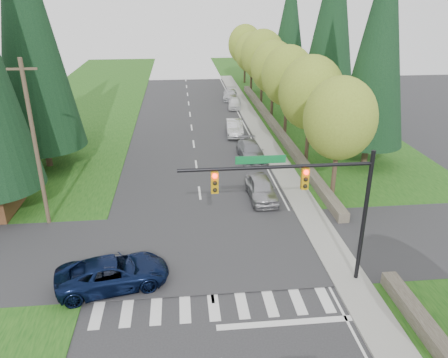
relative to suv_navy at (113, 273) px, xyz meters
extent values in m
cube|color=#154412|center=(17.69, 14.78, -0.71)|extent=(14.00, 110.00, 0.06)
cube|color=#154412|center=(-8.31, 14.78, -0.71)|extent=(14.00, 110.00, 0.06)
cube|color=#28282B|center=(4.69, 2.78, -0.74)|extent=(120.00, 8.00, 0.10)
cube|color=gray|center=(11.59, 16.78, -0.67)|extent=(1.80, 80.00, 0.13)
cube|color=gray|center=(10.74, 16.78, -0.67)|extent=(0.20, 80.00, 0.13)
cube|color=#4C4438|center=(13.29, 24.78, -0.39)|extent=(0.70, 40.00, 0.70)
cylinder|color=black|center=(11.89, -0.72, 2.66)|extent=(0.20, 0.20, 6.80)
cylinder|color=black|center=(7.59, -0.72, 5.46)|extent=(8.60, 0.16, 0.16)
cube|color=#0C662D|center=(6.89, -0.67, 5.81)|extent=(2.20, 0.04, 0.35)
cube|color=#BF8C0C|center=(8.89, -0.72, 4.86)|extent=(0.32, 0.24, 1.00)
sphere|color=#FF0C05|center=(8.89, -0.86, 5.21)|extent=(0.22, 0.22, 0.22)
cube|color=#BF8C0C|center=(4.89, -0.72, 4.86)|extent=(0.32, 0.24, 1.00)
sphere|color=#FF0C05|center=(4.89, -0.86, 5.21)|extent=(0.22, 0.22, 0.22)
cylinder|color=#473828|center=(-4.81, 6.78, 4.26)|extent=(0.24, 0.24, 10.00)
cube|color=#473828|center=(-4.81, 6.78, 8.66)|extent=(1.60, 0.10, 0.12)
cylinder|color=#38281C|center=(13.89, 8.78, 1.64)|extent=(0.32, 0.32, 4.76)
ellipsoid|color=olive|center=(13.89, 8.78, 4.87)|extent=(4.80, 4.80, 5.52)
cylinder|color=#38281C|center=(13.99, 15.78, 1.72)|extent=(0.32, 0.32, 4.93)
ellipsoid|color=olive|center=(13.99, 15.78, 5.07)|extent=(5.20, 5.20, 5.98)
cylinder|color=#38281C|center=(13.79, 22.78, 1.78)|extent=(0.32, 0.32, 5.04)
ellipsoid|color=olive|center=(13.79, 22.78, 5.20)|extent=(5.00, 5.00, 5.75)
cylinder|color=#38281C|center=(13.89, 29.78, 1.67)|extent=(0.32, 0.32, 4.82)
ellipsoid|color=olive|center=(13.89, 29.78, 4.94)|extent=(5.00, 5.00, 5.75)
cylinder|color=#38281C|center=(13.99, 36.78, 1.84)|extent=(0.32, 0.32, 5.15)
ellipsoid|color=olive|center=(13.99, 36.78, 5.33)|extent=(5.40, 5.40, 6.21)
cylinder|color=#38281C|center=(13.79, 43.78, 1.61)|extent=(0.32, 0.32, 4.70)
ellipsoid|color=olive|center=(13.79, 43.78, 4.80)|extent=(4.80, 4.80, 5.52)
cylinder|color=#38281C|center=(13.89, 50.78, 1.75)|extent=(0.32, 0.32, 4.98)
ellipsoid|color=olive|center=(13.89, 50.78, 5.13)|extent=(5.20, 5.20, 5.98)
cylinder|color=#38281C|center=(-7.31, 16.78, 0.26)|extent=(0.50, 0.50, 2.00)
cone|color=black|center=(-7.31, 16.78, 10.56)|extent=(6.46, 6.46, 19.00)
cylinder|color=#38281C|center=(-9.31, 22.78, 0.26)|extent=(0.50, 0.50, 2.00)
cone|color=black|center=(-9.31, 22.78, 9.56)|extent=(5.78, 5.78, 17.00)
cylinder|color=#38281C|center=(18.69, 14.78, 0.26)|extent=(0.50, 0.50, 2.00)
cone|color=black|center=(18.69, 14.78, 9.06)|extent=(5.44, 5.44, 16.00)
cylinder|color=#38281C|center=(19.69, 28.78, 0.26)|extent=(0.50, 0.50, 2.00)
cone|color=black|center=(19.69, 28.78, 10.06)|extent=(6.12, 6.12, 18.00)
cylinder|color=#38281C|center=(18.69, 42.78, 0.26)|extent=(0.50, 0.50, 2.00)
cone|color=black|center=(18.69, 42.78, 8.56)|extent=(5.10, 5.10, 15.00)
imported|color=#0A1434|center=(0.00, 0.00, 0.00)|extent=(5.73, 3.53, 1.48)
imported|color=#A1A1A6|center=(8.89, 8.93, 0.02)|extent=(1.87, 4.51, 1.53)
imported|color=gray|center=(9.43, 16.83, -0.04)|extent=(2.14, 4.89, 1.40)
imported|color=silver|center=(8.89, 23.78, 0.00)|extent=(1.86, 4.58, 1.48)
imported|color=white|center=(10.29, 34.69, -0.09)|extent=(2.02, 3.97, 1.30)
imported|color=silver|center=(10.29, 39.53, -0.09)|extent=(2.33, 4.68, 1.30)
camera|label=1|loc=(3.52, -17.96, 12.41)|focal=35.00mm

